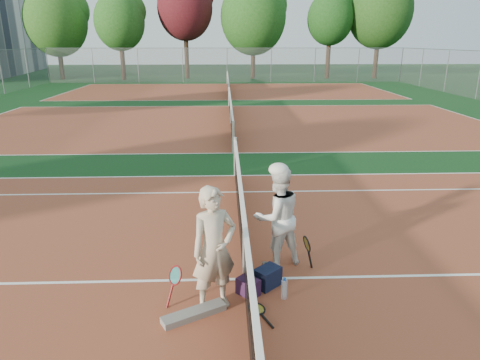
% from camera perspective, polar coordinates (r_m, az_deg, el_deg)
% --- Properties ---
extents(ground, '(130.00, 130.00, 0.00)m').
position_cam_1_polar(ground, '(6.98, 0.58, -13.10)').
color(ground, black).
rests_on(ground, ground).
extents(court_main, '(23.77, 10.97, 0.01)m').
position_cam_1_polar(court_main, '(6.98, 0.58, -13.07)').
color(court_main, brown).
rests_on(court_main, ground).
extents(court_far_a, '(23.77, 10.97, 0.01)m').
position_cam_1_polar(court_far_a, '(19.80, -1.23, 7.57)').
color(court_far_a, brown).
rests_on(court_far_a, ground).
extents(court_far_b, '(23.77, 10.97, 0.01)m').
position_cam_1_polar(court_far_b, '(33.16, -1.61, 11.82)').
color(court_far_b, brown).
rests_on(court_far_b, ground).
extents(net_main, '(0.10, 10.98, 1.02)m').
position_cam_1_polar(net_main, '(6.73, 0.59, -9.38)').
color(net_main, black).
rests_on(net_main, ground).
extents(net_far_a, '(0.10, 10.98, 1.02)m').
position_cam_1_polar(net_far_a, '(19.71, -1.24, 9.02)').
color(net_far_a, black).
rests_on(net_far_a, ground).
extents(net_far_b, '(0.10, 10.98, 1.02)m').
position_cam_1_polar(net_far_b, '(33.11, -1.62, 12.70)').
color(net_far_b, black).
rests_on(net_far_b, ground).
extents(fence_back, '(32.00, 0.06, 3.00)m').
position_cam_1_polar(fence_back, '(40.02, -1.73, 15.05)').
color(fence_back, slate).
rests_on(fence_back, ground).
extents(player_a, '(0.78, 0.68, 1.80)m').
position_cam_1_polar(player_a, '(5.93, -3.49, -9.21)').
color(player_a, '#C6B499').
rests_on(player_a, ground).
extents(player_b, '(1.01, 0.90, 1.71)m').
position_cam_1_polar(player_b, '(7.08, 4.99, -4.93)').
color(player_b, white).
rests_on(player_b, ground).
extents(racket_red, '(0.38, 0.38, 0.56)m').
position_cam_1_polar(racket_red, '(6.37, -8.56, -13.68)').
color(racket_red, maroon).
rests_on(racket_red, ground).
extents(racket_black_held, '(0.23, 0.30, 0.59)m').
position_cam_1_polar(racket_black_held, '(7.20, 8.84, -9.58)').
color(racket_black_held, black).
rests_on(racket_black_held, ground).
extents(racket_spare, '(0.49, 0.66, 0.04)m').
position_cam_1_polar(racket_spare, '(6.29, 2.23, -16.77)').
color(racket_spare, black).
rests_on(racket_spare, ground).
extents(sports_bag_navy, '(0.47, 0.46, 0.31)m').
position_cam_1_polar(sports_bag_navy, '(6.75, 3.71, -12.80)').
color(sports_bag_navy, black).
rests_on(sports_bag_navy, ground).
extents(sports_bag_purple, '(0.38, 0.38, 0.26)m').
position_cam_1_polar(sports_bag_purple, '(6.55, 1.10, -14.04)').
color(sports_bag_purple, '#27102C').
rests_on(sports_bag_purple, ground).
extents(net_cover_canvas, '(0.90, 0.62, 0.10)m').
position_cam_1_polar(net_cover_canvas, '(6.18, -6.16, -17.29)').
color(net_cover_canvas, slate).
rests_on(net_cover_canvas, ground).
extents(water_bottle, '(0.09, 0.09, 0.30)m').
position_cam_1_polar(water_bottle, '(6.48, 5.92, -14.32)').
color(water_bottle, '#C9E0FF').
rests_on(water_bottle, ground).
extents(tree_back_0, '(5.78, 5.78, 8.74)m').
position_cam_1_polar(tree_back_0, '(46.50, -23.35, 18.91)').
color(tree_back_0, '#382314').
rests_on(tree_back_0, ground).
extents(tree_back_1, '(4.67, 4.67, 8.02)m').
position_cam_1_polar(tree_back_1, '(44.04, -15.77, 19.67)').
color(tree_back_1, '#382314').
rests_on(tree_back_1, ground).
extents(tree_back_maroon, '(5.32, 5.32, 9.68)m').
position_cam_1_polar(tree_back_maroon, '(44.62, -7.36, 21.78)').
color(tree_back_maroon, '#382314').
rests_on(tree_back_maroon, ground).
extents(tree_back_3, '(6.30, 6.30, 9.45)m').
position_cam_1_polar(tree_back_3, '(44.00, 1.80, 20.95)').
color(tree_back_3, '#382314').
rests_on(tree_back_3, ground).
extents(tree_back_4, '(4.45, 4.45, 8.25)m').
position_cam_1_polar(tree_back_4, '(45.13, 11.96, 20.31)').
color(tree_back_4, '#382314').
rests_on(tree_back_4, ground).
extents(tree_back_5, '(6.15, 6.15, 9.86)m').
position_cam_1_polar(tree_back_5, '(46.51, 18.21, 20.57)').
color(tree_back_5, '#382314').
rests_on(tree_back_5, ground).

